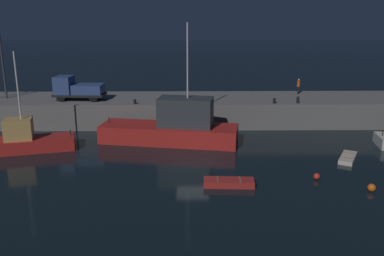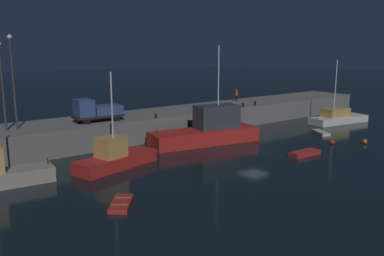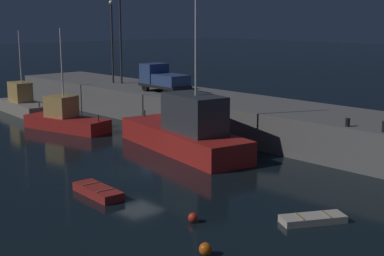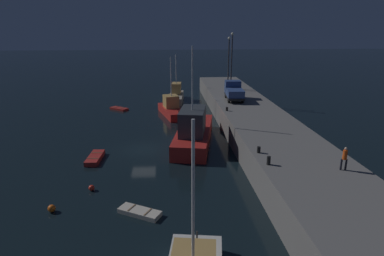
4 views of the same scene
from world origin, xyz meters
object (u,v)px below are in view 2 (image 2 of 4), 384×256
Objects in this scene: rowboat_white_mid at (121,203)px; dinghy_red_small at (321,133)px; fishing_trawler_red at (208,130)px; mooring_buoy_mid at (332,142)px; lamp_post_west at (2,80)px; utility_truck at (96,110)px; bollard_west at (243,105)px; dinghy_orange_near at (305,153)px; fishing_boat_white at (338,117)px; lamp_post_east at (13,75)px; dockworker at (237,94)px; bollard_central at (156,116)px; bollard_east at (255,103)px; fishing_boat_orange at (115,157)px; mooring_buoy_near at (365,141)px.

dinghy_red_small is (30.19, 5.42, 0.01)m from rowboat_white_mid.
fishing_trawler_red is 13.53m from mooring_buoy_mid.
utility_truck is (8.76, -0.77, -3.58)m from lamp_post_west.
fishing_trawler_red is 10.86m from bollard_west.
lamp_post_west reaches higher than dinghy_orange_near.
bollard_west reaches higher than mooring_buoy_mid.
fishing_trawler_red reaches higher than mooring_buoy_mid.
lamp_post_east is at bearing 166.80° from fishing_boat_white.
fishing_boat_white is at bearing 19.64° from dinghy_red_small.
dockworker is at bearing 3.98° from lamp_post_west.
bollard_west is at bearing 113.81° from dinghy_red_small.
bollard_central is (-17.45, -5.08, -0.74)m from dockworker.
utility_truck is at bearing 165.54° from fishing_boat_white.
dockworker is at bearing 53.73° from bollard_west.
bollard_east is (22.28, -1.92, -0.87)m from utility_truck.
bollard_central is at bearing -163.77° from dockworker.
fishing_boat_white is 19.82m from dinghy_orange_near.
bollard_west is 2.37m from bollard_east.
fishing_boat_orange is 1.58× the size of utility_truck.
dinghy_red_small is 6.12m from mooring_buoy_near.
lamp_post_west is 1.15m from lamp_post_east.
fishing_boat_orange reaches higher than bollard_central.
fishing_boat_white is at bearing -27.20° from bollard_west.
lamp_post_east is (1.06, 0.28, 0.35)m from lamp_post_west.
dinghy_orange_near is 6.51× the size of mooring_buoy_near.
mooring_buoy_mid is at bearing -28.86° from lamp_post_west.
lamp_post_east is 30.51m from bollard_east.
fishing_boat_orange reaches higher than bollard_west.
fishing_trawler_red is 6.04m from bollard_central.
lamp_post_east is at bearing 172.19° from utility_truck.
lamp_post_east is at bearing 174.34° from bollard_east.
dinghy_orange_near is at bearing -116.40° from dockworker.
mooring_buoy_mid reaches higher than dinghy_red_small.
fishing_boat_white is 13.80m from mooring_buoy_mid.
bollard_east is at bearing -5.66° from lamp_post_east.
fishing_boat_white is 1.06× the size of lamp_post_east.
dinghy_red_small is (13.90, -4.83, -1.26)m from fishing_trawler_red.
rowboat_white_mid is 0.37× the size of lamp_post_west.
fishing_boat_orange reaches higher than utility_truck.
bollard_west is at bearing 102.17° from mooring_buoy_near.
mooring_buoy_mid is 25.61m from utility_truck.
bollard_east is (-0.94, 15.39, 2.67)m from mooring_buoy_near.
mooring_buoy_mid is at bearing -100.31° from dockworker.
dockworker is (32.36, 2.25, -3.80)m from lamp_post_west.
fishing_trawler_red reaches higher than rowboat_white_mid.
bollard_central is (13.85, -3.11, -4.89)m from lamp_post_east.
dinghy_orange_near reaches higher than rowboat_white_mid.
dinghy_orange_near is at bearing -68.15° from fishing_trawler_red.
bollard_east is at bearing 20.21° from fishing_trawler_red.
lamp_post_west is at bearing 169.25° from bollard_central.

